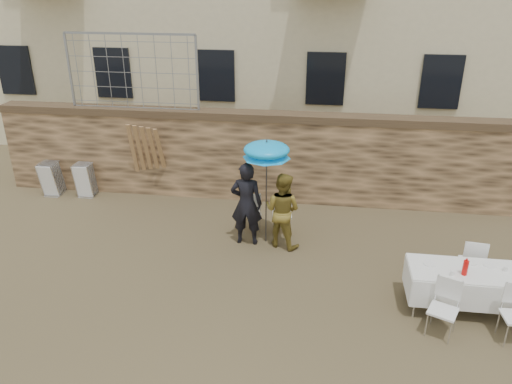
# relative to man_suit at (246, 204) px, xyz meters

# --- Properties ---
(ground) EXTENTS (80.00, 80.00, 0.00)m
(ground) POSITION_rel_man_suit_xyz_m (-0.13, -2.67, -0.91)
(ground) COLOR brown
(ground) RESTS_ON ground
(stone_wall) EXTENTS (13.00, 0.50, 2.20)m
(stone_wall) POSITION_rel_man_suit_xyz_m (-0.13, 2.33, 0.19)
(stone_wall) COLOR brown
(stone_wall) RESTS_ON ground
(chain_link_fence) EXTENTS (3.20, 0.06, 1.80)m
(chain_link_fence) POSITION_rel_man_suit_xyz_m (-3.13, 2.33, 2.19)
(chain_link_fence) COLOR gray
(chain_link_fence) RESTS_ON stone_wall
(man_suit) EXTENTS (0.66, 0.44, 1.82)m
(man_suit) POSITION_rel_man_suit_xyz_m (0.00, 0.00, 0.00)
(man_suit) COLOR black
(man_suit) RESTS_ON ground
(woman_dress) EXTENTS (0.96, 0.86, 1.63)m
(woman_dress) POSITION_rel_man_suit_xyz_m (0.75, 0.00, -0.10)
(woman_dress) COLOR #AA8F34
(woman_dress) RESTS_ON ground
(umbrella) EXTENTS (0.97, 0.97, 2.13)m
(umbrella) POSITION_rel_man_suit_xyz_m (0.40, 0.10, 1.11)
(umbrella) COLOR #3F3F44
(umbrella) RESTS_ON ground
(couple_chair_left) EXTENTS (0.60, 0.60, 0.96)m
(couple_chair_left) POSITION_rel_man_suit_xyz_m (0.00, 0.55, -0.43)
(couple_chair_left) COLOR white
(couple_chair_left) RESTS_ON ground
(couple_chair_right) EXTENTS (0.53, 0.53, 0.96)m
(couple_chair_right) POSITION_rel_man_suit_xyz_m (0.70, 0.55, -0.43)
(couple_chair_right) COLOR white
(couple_chair_right) RESTS_ON ground
(banquet_table) EXTENTS (2.10, 0.85, 0.78)m
(banquet_table) POSITION_rel_man_suit_xyz_m (4.12, -1.75, -0.18)
(banquet_table) COLOR white
(banquet_table) RESTS_ON ground
(soda_bottle) EXTENTS (0.09, 0.09, 0.26)m
(soda_bottle) POSITION_rel_man_suit_xyz_m (3.92, -1.90, -0.00)
(soda_bottle) COLOR red
(soda_bottle) RESTS_ON banquet_table
(table_chair_front_left) EXTENTS (0.64, 0.64, 0.96)m
(table_chair_front_left) POSITION_rel_man_suit_xyz_m (3.52, -2.50, -0.43)
(table_chair_front_left) COLOR white
(table_chair_front_left) RESTS_ON ground
(table_chair_back) EXTENTS (0.53, 0.53, 0.96)m
(table_chair_back) POSITION_rel_man_suit_xyz_m (4.32, -0.95, -0.43)
(table_chair_back) COLOR white
(table_chair_back) RESTS_ON ground
(chair_stack_left) EXTENTS (0.46, 0.55, 0.92)m
(chair_stack_left) POSITION_rel_man_suit_xyz_m (-5.36, 1.94, -0.45)
(chair_stack_left) COLOR white
(chair_stack_left) RESTS_ON ground
(chair_stack_right) EXTENTS (0.46, 0.47, 0.92)m
(chair_stack_right) POSITION_rel_man_suit_xyz_m (-4.46, 1.94, -0.45)
(chair_stack_right) COLOR white
(chair_stack_right) RESTS_ON ground
(wood_planks) EXTENTS (0.70, 0.20, 2.00)m
(wood_planks) POSITION_rel_man_suit_xyz_m (-2.86, 2.01, 0.09)
(wood_planks) COLOR #A37749
(wood_planks) RESTS_ON ground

